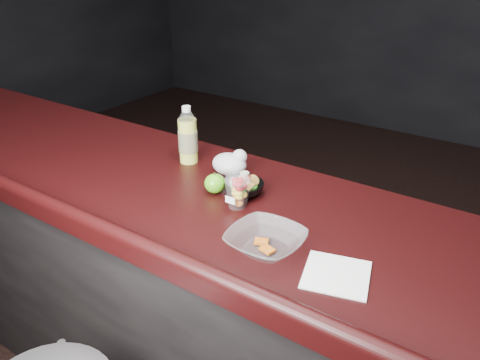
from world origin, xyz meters
name	(u,v)px	position (x,y,z in m)	size (l,w,h in m)	color
counter	(219,315)	(0.00, 0.30, 0.51)	(4.06, 0.71, 1.02)	black
lemonade_bottle	(188,139)	(-0.25, 0.47, 1.11)	(0.07, 0.07, 0.22)	#D4DF39
fruit_cup	(238,190)	(0.09, 0.29, 1.08)	(0.08, 0.08, 0.12)	white
green_apple	(215,183)	(-0.02, 0.32, 1.05)	(0.07, 0.07, 0.07)	#3C8D10
plastic_bag	(231,163)	(-0.06, 0.47, 1.06)	(0.13, 0.11, 0.09)	silver
snack_bowl	(244,187)	(0.06, 0.37, 1.04)	(0.17, 0.17, 0.07)	black
takeout_bowl	(266,241)	(0.29, 0.14, 1.05)	(0.21, 0.21, 0.05)	silver
paper_napkin	(336,275)	(0.49, 0.14, 1.02)	(0.16, 0.16, 0.00)	white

